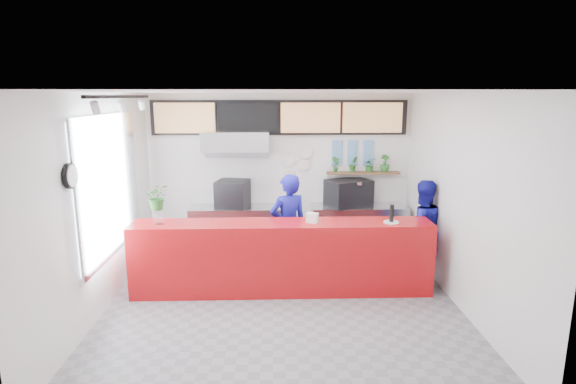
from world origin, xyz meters
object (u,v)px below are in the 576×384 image
(service_counter, at_px, (282,257))
(pepper_mill, at_px, (392,213))
(staff_center, at_px, (288,226))
(staff_right, at_px, (421,229))
(panini_oven, at_px, (233,194))
(espresso_machine, at_px, (348,193))

(service_counter, height_order, pepper_mill, pepper_mill)
(staff_center, distance_m, staff_right, 2.19)
(panini_oven, distance_m, espresso_machine, 2.18)
(espresso_machine, bearing_deg, staff_center, -157.68)
(service_counter, relative_size, pepper_mill, 17.37)
(panini_oven, bearing_deg, pepper_mill, -24.90)
(service_counter, height_order, espresso_machine, espresso_machine)
(staff_right, bearing_deg, service_counter, 8.93)
(espresso_machine, xyz_separation_m, pepper_mill, (0.33, -1.87, 0.09))
(panini_oven, distance_m, staff_right, 3.45)
(service_counter, distance_m, espresso_machine, 2.30)
(service_counter, distance_m, panini_oven, 2.10)
(espresso_machine, relative_size, staff_center, 0.45)
(espresso_machine, bearing_deg, panini_oven, 156.05)
(panini_oven, relative_size, staff_right, 0.34)
(service_counter, bearing_deg, pepper_mill, -2.44)
(staff_right, relative_size, pepper_mill, 6.29)
(panini_oven, distance_m, pepper_mill, 3.14)
(service_counter, distance_m, staff_center, 0.66)
(staff_center, relative_size, staff_right, 1.07)
(staff_right, bearing_deg, espresso_machine, -55.68)
(service_counter, xyz_separation_m, pepper_mill, (1.63, -0.07, 0.69))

